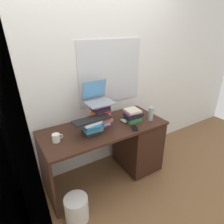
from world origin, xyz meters
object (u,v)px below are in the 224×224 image
at_px(book_stack_keyboard_riser, 92,127).
at_px(keyboard, 92,119).
at_px(computer_mouse, 124,121).
at_px(book_stack_tall, 100,115).
at_px(laptop, 97,97).
at_px(wastebasket, 77,209).
at_px(book_stack_side, 133,115).
at_px(water_bottle, 151,114).
at_px(desk, 130,142).
at_px(cell_phone, 134,128).
at_px(mug, 56,138).

height_order(book_stack_keyboard_riser, keyboard, keyboard).
bearing_deg(computer_mouse, keyboard, -172.56).
bearing_deg(book_stack_tall, keyboard, -143.24).
xyz_separation_m(book_stack_tall, book_stack_keyboard_riser, (-0.18, -0.13, -0.05)).
bearing_deg(laptop, wastebasket, -136.76).
relative_size(keyboard, computer_mouse, 4.04).
bearing_deg(book_stack_side, water_bottle, -31.03).
xyz_separation_m(book_stack_side, computer_mouse, (-0.12, 0.02, -0.05)).
relative_size(desk, wastebasket, 5.35).
xyz_separation_m(computer_mouse, water_bottle, (0.32, -0.14, 0.07)).
relative_size(keyboard, water_bottle, 2.43).
height_order(book_stack_tall, computer_mouse, book_stack_tall).
xyz_separation_m(book_stack_side, cell_phone, (-0.11, -0.18, -0.07)).
bearing_deg(laptop, cell_phone, -48.80).
height_order(book_stack_tall, wastebasket, book_stack_tall).
xyz_separation_m(book_stack_side, water_bottle, (0.19, -0.12, 0.01)).
height_order(desk, book_stack_side, book_stack_side).
bearing_deg(mug, wastebasket, -87.56).
relative_size(mug, cell_phone, 0.85).
bearing_deg(book_stack_side, book_stack_tall, 166.95).
xyz_separation_m(book_stack_side, keyboard, (-0.59, -0.04, 0.11)).
xyz_separation_m(mug, wastebasket, (0.02, -0.38, -0.65)).
bearing_deg(cell_phone, wastebasket, -145.51).
height_order(desk, keyboard, keyboard).
distance_m(keyboard, computer_mouse, 0.49).
bearing_deg(desk, book_stack_side, -71.65).
distance_m(book_stack_side, mug, 0.97).
bearing_deg(computer_mouse, book_stack_keyboard_riser, -173.39).
bearing_deg(keyboard, cell_phone, -20.23).
bearing_deg(cell_phone, laptop, 154.02).
height_order(keyboard, mug, keyboard).
bearing_deg(book_stack_keyboard_riser, water_bottle, -6.12).
bearing_deg(desk, laptop, 161.05).
bearing_deg(book_stack_side, book_stack_keyboard_riser, -176.84).
relative_size(book_stack_tall, book_stack_keyboard_riser, 1.14).
xyz_separation_m(laptop, cell_phone, (0.29, -0.34, -0.33)).
height_order(book_stack_tall, cell_phone, book_stack_tall).
height_order(book_stack_tall, water_bottle, book_stack_tall).
xyz_separation_m(keyboard, wastebasket, (-0.36, -0.31, -0.78)).
relative_size(computer_mouse, water_bottle, 0.60).
bearing_deg(book_stack_keyboard_riser, keyboard, -80.86).
xyz_separation_m(book_stack_keyboard_riser, computer_mouse, (0.46, 0.05, -0.07)).
relative_size(book_stack_side, mug, 2.06).
bearing_deg(mug, cell_phone, -13.40).
relative_size(desk, keyboard, 3.55).
bearing_deg(computer_mouse, laptop, 154.53).
xyz_separation_m(book_stack_keyboard_riser, wastebasket, (-0.36, -0.32, -0.69)).
relative_size(book_stack_keyboard_riser, laptop, 0.79).
relative_size(book_stack_keyboard_riser, water_bottle, 1.42).
bearing_deg(book_stack_tall, wastebasket, -140.47).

